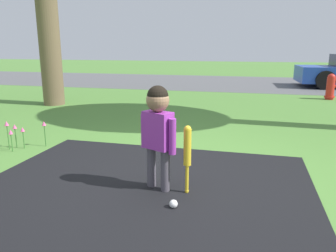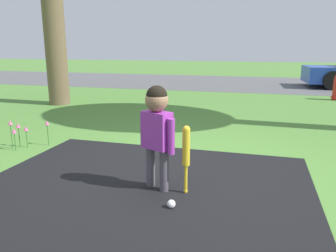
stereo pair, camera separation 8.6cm
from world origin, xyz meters
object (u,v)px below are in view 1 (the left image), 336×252
at_px(child, 158,123).
at_px(fire_hydrant, 331,87).
at_px(baseball_bat, 187,150).
at_px(sports_ball, 174,204).

bearing_deg(child, fire_hydrant, 90.60).
bearing_deg(child, baseball_bat, 17.96).
bearing_deg(sports_ball, baseball_bat, 80.65).
distance_m(baseball_bat, fire_hydrant, 7.33).
bearing_deg(sports_ball, fire_hydrant, 69.23).
distance_m(child, baseball_bat, 0.39).
relative_size(child, fire_hydrant, 1.50).
relative_size(baseball_bat, fire_hydrant, 0.98).
height_order(child, baseball_bat, child).
relative_size(baseball_bat, sports_ball, 8.97).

